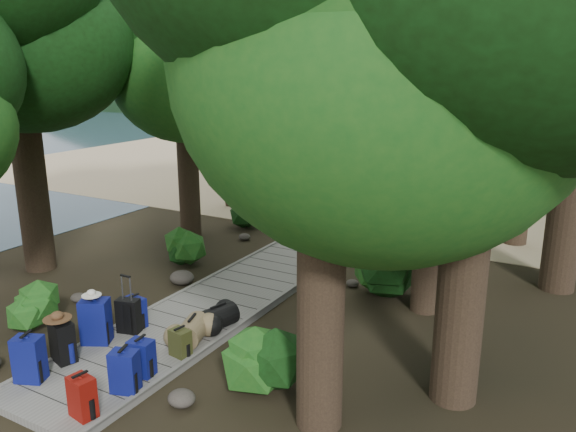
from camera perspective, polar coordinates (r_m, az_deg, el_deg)
The scene contains 47 objects.
ground at distance 11.96m, azimuth -5.47°, elevation -8.21°, with size 120.00×120.00×0.00m, color black.
sand_beach at distance 26.19m, azimuth 14.92°, elevation 4.22°, with size 40.00×22.00×0.02m, color tan.
water_bay at distance 51.45m, azimuth -19.23°, elevation 9.00°, with size 50.00×60.00×0.02m, color #284153.
distant_hill at distance 73.59m, azimuth -9.90°, elevation 11.18°, with size 32.00×16.00×12.00m, color black.
boardwalk at distance 12.70m, azimuth -2.89°, elevation -6.43°, with size 2.00×12.00×0.12m, color slate.
backpack_left_a at distance 9.45m, azimuth -24.83°, elevation -12.85°, with size 0.42×0.29×0.78m, color navy, non-canonical shape.
backpack_left_b at distance 9.82m, azimuth -21.95°, elevation -11.56°, with size 0.40×0.29×0.74m, color black, non-canonical shape.
backpack_left_c at distance 10.21m, azimuth -18.98°, elevation -9.85°, with size 0.46×0.33×0.86m, color navy, non-canonical shape.
backpack_left_d at distance 10.62m, azimuth -15.39°, elevation -9.29°, with size 0.40×0.29×0.61m, color navy, non-canonical shape.
backpack_right_a at distance 8.36m, azimuth -20.19°, elevation -16.68°, with size 0.36×0.26×0.64m, color #810800, non-canonical shape.
backpack_right_b at distance 8.71m, azimuth -16.27°, elevation -14.73°, with size 0.39×0.27×0.70m, color navy, non-canonical shape.
backpack_right_c at distance 9.07m, azimuth -14.67°, elevation -13.58°, with size 0.37×0.26×0.63m, color navy, non-canonical shape.
backpack_right_d at distance 9.50m, azimuth -10.90°, elevation -12.40°, with size 0.33×0.24×0.50m, color #40421B, non-canonical shape.
duffel_right_khaki at distance 9.90m, azimuth -9.67°, elevation -11.38°, with size 0.44×0.65×0.44m, color brown, non-canonical shape.
duffel_right_black at distance 10.33m, azimuth -7.06°, elevation -10.16°, with size 0.42×0.66×0.42m, color black, non-canonical shape.
suitcase_on_boardwalk at distance 10.46m, azimuth -15.90°, elevation -9.72°, with size 0.40×0.22×0.62m, color black, non-canonical shape.
lone_suitcase_on_sand at distance 18.79m, azimuth 9.80°, elevation 1.51°, with size 0.45×0.26×0.71m, color black, non-canonical shape.
hat_brown at distance 9.63m, azimuth -22.42°, elevation -9.28°, with size 0.44×0.44×0.13m, color #51351E, non-canonical shape.
hat_white at distance 10.02m, azimuth -19.36°, elevation -7.34°, with size 0.32×0.32×0.11m, color silver, non-canonical shape.
kayak at distance 21.51m, azimuth 3.08°, elevation 2.85°, with size 0.65×2.97×0.30m, color #BC3410.
sun_lounger at distance 19.27m, azimuth 18.52°, elevation 1.15°, with size 0.63×1.94×0.63m, color silver, non-canonical shape.
tree_right_a at distance 6.67m, azimuth 3.72°, elevation 12.89°, with size 5.35×5.35×8.92m, color black, non-canonical shape.
tree_right_b at distance 7.64m, azimuth 19.06°, elevation 14.98°, with size 5.38×5.38×9.61m, color black, non-canonical shape.
tree_right_c at distance 10.68m, azimuth 15.04°, elevation 11.22°, with size 4.72×4.72×8.17m, color black, non-canonical shape.
tree_right_e at distance 15.88m, azimuth 23.59°, elevation 13.40°, with size 5.09×5.09×9.17m, color black, non-canonical shape.
tree_left_b at distance 14.00m, azimuth -25.96°, elevation 14.80°, with size 5.56×5.56×10.00m, color black, non-canonical shape.
tree_left_c at distance 15.67m, azimuth -10.49°, elevation 13.01°, with size 4.85×4.85×8.43m, color black, non-canonical shape.
tree_back_a at distance 25.71m, azimuth 11.27°, elevation 14.10°, with size 5.09×5.09×8.80m, color black, non-canonical shape.
tree_back_b at distance 25.75m, azimuth 19.93°, elevation 13.88°, with size 5.11×5.11×9.13m, color black, non-canonical shape.
tree_back_c at distance 24.77m, azimuth 26.78°, elevation 14.22°, with size 5.57×5.57×10.02m, color black, non-canonical shape.
tree_back_d at distance 26.73m, azimuth 2.29°, elevation 14.30°, with size 5.23×5.23×8.71m, color black, non-canonical shape.
palm_right_a at distance 15.51m, azimuth 18.67°, elevation 9.69°, with size 4.07×4.07×6.93m, color #103B12, non-canonical shape.
palm_right_b at distance 20.51m, azimuth 25.38°, elevation 13.07°, with size 4.65×4.65×8.99m, color #103B12, non-canonical shape.
palm_right_c at distance 22.52m, azimuth 19.80°, elevation 10.36°, with size 4.02×4.02×6.40m, color #103B12, non-canonical shape.
palm_left_a at distance 19.06m, azimuth -6.87°, elevation 10.67°, with size 4.13×4.13×6.57m, color #103B12, non-canonical shape.
rock_left_b at distance 12.42m, azimuth -20.51°, elevation -7.78°, with size 0.34×0.30×0.18m, color #4C473F, non-canonical shape.
rock_left_c at distance 12.74m, azimuth -10.72°, elevation -6.17°, with size 0.56×0.50×0.31m, color #4C473F, non-canonical shape.
rock_left_d at distance 15.66m, azimuth -4.43°, elevation -2.13°, with size 0.34×0.31×0.19m, color #4C473F, non-canonical shape.
rock_right_a at distance 8.56m, azimuth -10.76°, elevation -17.73°, with size 0.41×0.37×0.23m, color #4C473F, non-canonical shape.
rock_right_b at distance 10.19m, azimuth 2.32°, elevation -11.76°, with size 0.42×0.38×0.23m, color #4C473F, non-canonical shape.
rock_right_c at distance 12.50m, azimuth 6.56°, elevation -6.79°, with size 0.29×0.26×0.16m, color #4C473F, non-canonical shape.
shrub_left_a at distance 11.24m, azimuth -23.76°, elevation -8.51°, with size 1.02×1.02×0.92m, color #195319, non-canonical shape.
shrub_left_b at distance 13.93m, azimuth -10.27°, elevation -3.18°, with size 0.91×0.91×0.82m, color #195319, non-canonical shape.
shrub_left_c at distance 16.92m, azimuth -4.38°, elevation 0.53°, with size 1.06×1.06×0.95m, color #195319, non-canonical shape.
shrub_right_a at distance 8.57m, azimuth -2.80°, elevation -14.38°, with size 1.12×1.12×1.00m, color #195319, non-canonical shape.
shrub_right_b at distance 12.08m, azimuth 9.56°, elevation -5.11°, with size 1.30×1.30×1.17m, color #195319, non-canonical shape.
shrub_right_c at distance 15.91m, azimuth 11.41°, elevation -1.14°, with size 0.78×0.78×0.70m, color #195319, non-canonical shape.
Camera 1 is at (6.35, -8.97, 4.71)m, focal length 35.00 mm.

